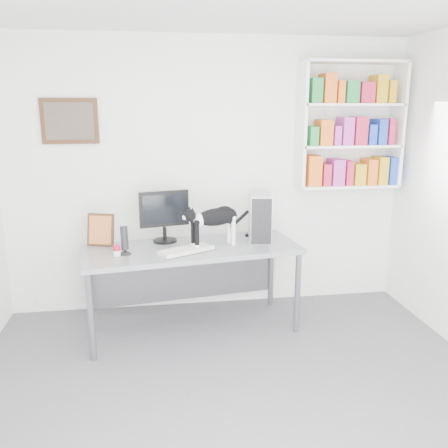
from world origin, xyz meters
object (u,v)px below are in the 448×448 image
(keyboard, at_px, (186,250))
(pc_tower, at_px, (260,216))
(monitor, at_px, (164,216))
(cat, at_px, (215,227))
(speaker, at_px, (125,240))
(soup_can, at_px, (117,251))
(bookshelf, at_px, (350,125))
(desk, at_px, (192,289))
(leaning_print, at_px, (101,229))

(keyboard, height_order, pc_tower, pc_tower)
(monitor, distance_m, cat, 0.51)
(speaker, xyz_separation_m, soup_can, (-0.07, -0.03, -0.08))
(bookshelf, height_order, desk, bookshelf)
(monitor, xyz_separation_m, cat, (0.44, -0.24, -0.06))
(desk, relative_size, keyboard, 3.97)
(speaker, xyz_separation_m, leaning_print, (-0.23, 0.31, 0.02))
(desk, bearing_deg, leaning_print, 159.83)
(desk, xyz_separation_m, speaker, (-0.58, -0.13, 0.53))
(desk, height_order, speaker, speaker)
(speaker, bearing_deg, soup_can, -168.68)
(keyboard, xyz_separation_m, pc_tower, (0.73, 0.34, 0.20))
(pc_tower, height_order, speaker, pc_tower)
(desk, relative_size, cat, 3.19)
(desk, bearing_deg, speaker, -175.13)
(bookshelf, distance_m, cat, 1.73)
(monitor, xyz_separation_m, keyboard, (0.17, -0.36, -0.23))
(soup_can, bearing_deg, cat, 8.99)
(leaning_print, bearing_deg, pc_tower, 16.71)
(bookshelf, height_order, keyboard, bookshelf)
(keyboard, height_order, soup_can, soup_can)
(bookshelf, xyz_separation_m, pc_tower, (-0.96, -0.27, -0.83))
(monitor, bearing_deg, bookshelf, -4.69)
(speaker, bearing_deg, pc_tower, 0.19)
(monitor, relative_size, leaning_print, 1.61)
(monitor, height_order, speaker, monitor)
(bookshelf, bearing_deg, cat, -160.95)
(keyboard, bearing_deg, soup_can, 153.82)
(speaker, distance_m, leaning_print, 0.38)
(bookshelf, height_order, leaning_print, bookshelf)
(keyboard, distance_m, speaker, 0.53)
(keyboard, xyz_separation_m, soup_can, (-0.59, -0.02, 0.03))
(desk, xyz_separation_m, leaning_print, (-0.81, 0.17, 0.55))
(pc_tower, bearing_deg, speaker, -156.77)
(keyboard, xyz_separation_m, cat, (0.27, 0.12, 0.17))
(monitor, height_order, keyboard, monitor)
(desk, distance_m, keyboard, 0.45)
(desk, bearing_deg, pc_tower, 8.18)
(monitor, bearing_deg, leaning_print, 171.80)
(speaker, height_order, cat, cat)
(speaker, bearing_deg, bookshelf, 0.51)
(cat, bearing_deg, leaning_print, 146.04)
(desk, height_order, cat, cat)
(pc_tower, xyz_separation_m, leaning_print, (-1.47, -0.02, -0.07))
(leaning_print, relative_size, soup_can, 3.38)
(monitor, bearing_deg, soup_can, -149.73)
(bookshelf, height_order, soup_can, bookshelf)
(pc_tower, height_order, leaning_print, pc_tower)
(bookshelf, bearing_deg, desk, -164.23)
(cat, bearing_deg, pc_tower, 3.43)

